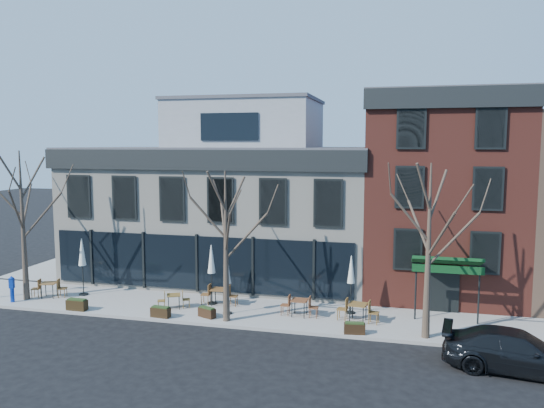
% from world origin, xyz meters
% --- Properties ---
extents(ground, '(120.00, 120.00, 0.00)m').
position_xyz_m(ground, '(0.00, 0.00, 0.00)').
color(ground, black).
rests_on(ground, ground).
extents(sidewalk_front, '(33.50, 4.70, 0.15)m').
position_xyz_m(sidewalk_front, '(3.25, -2.15, 0.07)').
color(sidewalk_front, gray).
rests_on(sidewalk_front, ground).
extents(sidewalk_side, '(4.50, 12.00, 0.15)m').
position_xyz_m(sidewalk_side, '(-11.25, 6.00, 0.07)').
color(sidewalk_side, gray).
rests_on(sidewalk_side, ground).
extents(corner_building, '(18.39, 10.39, 11.10)m').
position_xyz_m(corner_building, '(0.07, 5.07, 4.72)').
color(corner_building, beige).
rests_on(corner_building, ground).
extents(red_brick_building, '(8.20, 11.78, 11.18)m').
position_xyz_m(red_brick_building, '(13.00, 4.98, 5.64)').
color(red_brick_building, maroon).
rests_on(red_brick_building, ground).
extents(tree_corner, '(3.93, 3.98, 7.92)m').
position_xyz_m(tree_corner, '(-8.49, -3.20, 4.25)').
color(tree_corner, '#382B21').
rests_on(tree_corner, sidewalk_front).
extents(tree_mid, '(3.50, 3.55, 7.04)m').
position_xyz_m(tree_mid, '(3.01, -3.90, 3.79)').
color(tree_mid, '#382B21').
rests_on(tree_mid, sidewalk_front).
extents(tree_right, '(3.72, 3.77, 7.48)m').
position_xyz_m(tree_right, '(12.01, -3.90, 4.02)').
color(tree_right, '#382B21').
rests_on(tree_right, sidewalk_front).
extents(parked_sedan, '(5.49, 2.76, 1.53)m').
position_xyz_m(parked_sedan, '(15.14, -6.30, 0.76)').
color(parked_sedan, black).
rests_on(parked_sedan, ground).
extents(call_box, '(0.28, 0.28, 1.40)m').
position_xyz_m(call_box, '(-8.88, -3.81, 0.89)').
color(call_box, '#0B2F9B').
rests_on(call_box, sidewalk_front).
extents(cafe_set_0, '(1.93, 0.98, 0.99)m').
position_xyz_m(cafe_set_0, '(-7.54, -2.60, 0.66)').
color(cafe_set_0, brown).
rests_on(cafe_set_0, sidewalk_front).
extents(cafe_set_2, '(1.67, 1.07, 0.87)m').
position_xyz_m(cafe_set_2, '(-0.19, -2.77, 0.60)').
color(cafe_set_2, brown).
rests_on(cafe_set_2, sidewalk_front).
extents(cafe_set_3, '(1.98, 0.82, 1.04)m').
position_xyz_m(cafe_set_3, '(1.85, -1.67, 0.68)').
color(cafe_set_3, brown).
rests_on(cafe_set_3, sidewalk_front).
extents(cafe_set_4, '(1.88, 0.78, 0.99)m').
position_xyz_m(cafe_set_4, '(6.20, -2.43, 0.66)').
color(cafe_set_4, brown).
rests_on(cafe_set_4, sidewalk_front).
extents(cafe_set_5, '(2.03, 0.90, 1.05)m').
position_xyz_m(cafe_set_5, '(9.00, -2.56, 0.69)').
color(cafe_set_5, brown).
rests_on(cafe_set_5, sidewalk_front).
extents(umbrella_0, '(0.50, 0.50, 3.14)m').
position_xyz_m(umbrella_0, '(-6.02, -1.75, 2.37)').
color(umbrella_0, black).
rests_on(umbrella_0, sidewalk_front).
extents(umbrella_2, '(0.50, 0.50, 3.10)m').
position_xyz_m(umbrella_2, '(1.41, -1.59, 2.34)').
color(umbrella_2, black).
rests_on(umbrella_2, sidewalk_front).
extents(umbrella_3, '(0.46, 0.46, 2.87)m').
position_xyz_m(umbrella_3, '(2.72, -2.92, 2.18)').
color(umbrella_3, black).
rests_on(umbrella_3, sidewalk_front).
extents(umbrella_4, '(0.46, 0.46, 2.87)m').
position_xyz_m(umbrella_4, '(8.55, -1.40, 2.18)').
color(umbrella_4, black).
rests_on(umbrella_4, sidewalk_front).
extents(planter_0, '(1.03, 0.42, 0.57)m').
position_xyz_m(planter_0, '(-4.77, -4.20, 0.43)').
color(planter_0, black).
rests_on(planter_0, sidewalk_front).
extents(planter_1, '(0.97, 0.45, 0.52)m').
position_xyz_m(planter_1, '(-0.23, -4.19, 0.41)').
color(planter_1, black).
rests_on(planter_1, sidewalk_front).
extents(planter_2, '(0.95, 0.67, 0.49)m').
position_xyz_m(planter_2, '(1.93, -3.67, 0.39)').
color(planter_2, black).
rests_on(planter_2, sidewalk_front).
extents(planter_3, '(0.95, 0.48, 0.51)m').
position_xyz_m(planter_3, '(9.00, -4.20, 0.40)').
color(planter_3, black).
rests_on(planter_3, sidewalk_front).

